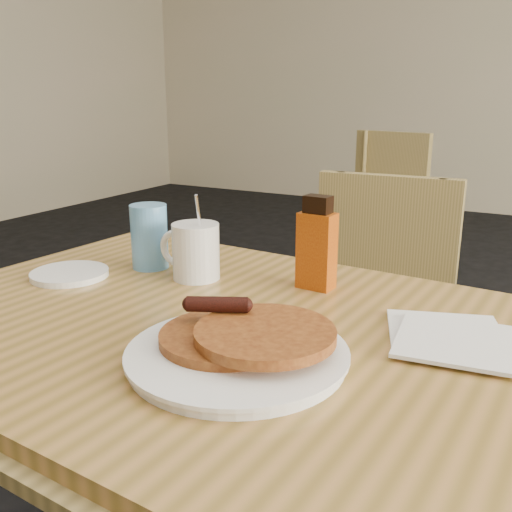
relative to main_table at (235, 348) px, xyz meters
The scene contains 9 objects.
main_table is the anchor object (origin of this frame).
chair_main_far 0.76m from the main_table, 89.50° to the left, with size 0.41×0.41×0.89m.
chair_wall_extra 2.16m from the main_table, 100.06° to the left, with size 0.50×0.50×0.92m.
pancake_plate 0.14m from the main_table, 55.75° to the right, with size 0.31×0.31×0.07m.
coffee_mug 0.27m from the main_table, 139.18° to the left, with size 0.13×0.09×0.17m.
syrup_bottle 0.26m from the main_table, 78.78° to the left, with size 0.07×0.05×0.18m.
napkin_stack 0.34m from the main_table, 16.82° to the left, with size 0.22×0.23×0.01m.
blue_tumbler 0.38m from the main_table, 150.41° to the left, with size 0.08×0.08×0.13m, color #5FA3DF.
side_saucer 0.42m from the main_table, behind, with size 0.15×0.15×0.01m, color white.
Camera 1 is at (0.40, -0.74, 1.11)m, focal length 40.00 mm.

